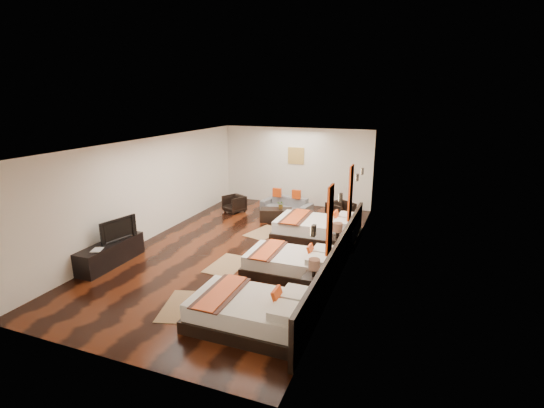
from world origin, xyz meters
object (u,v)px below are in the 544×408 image
at_px(nightstand_a, 314,285).
at_px(armchair_right, 341,212).
at_px(bed_mid, 291,263).
at_px(bed_far, 318,229).
at_px(nightstand_b, 337,245).
at_px(coffee_table, 276,215).
at_px(armchair_left, 234,204).
at_px(book, 92,250).
at_px(figurine, 129,227).
at_px(sofa, 287,205).
at_px(tv, 116,229).
at_px(table_plant, 281,205).
at_px(tv_console, 111,253).
at_px(bed_near, 252,312).

bearing_deg(nightstand_a, armchair_right, 95.09).
height_order(bed_mid, bed_far, bed_far).
distance_m(nightstand_a, nightstand_b, 2.24).
bearing_deg(coffee_table, armchair_left, 166.18).
bearing_deg(book, armchair_left, 81.21).
bearing_deg(figurine, sofa, 62.55).
bearing_deg(tv, sofa, -12.66).
xyz_separation_m(tv, table_plant, (2.63, 4.40, -0.29)).
bearing_deg(tv_console, armchair_right, 48.71).
height_order(sofa, armchair_left, armchair_left).
bearing_deg(nightstand_b, figurine, -161.28).
distance_m(bed_mid, figurine, 4.23).
bearing_deg(bed_mid, nightstand_b, 61.19).
distance_m(bed_mid, table_plant, 3.91).
relative_size(bed_mid, nightstand_a, 2.39).
distance_m(bed_near, book, 4.26).
height_order(sofa, table_plant, table_plant).
bearing_deg(armchair_right, tv_console, 173.35).
xyz_separation_m(sofa, armchair_right, (1.97, -0.45, 0.07)).
height_order(tv_console, armchair_left, armchair_left).
distance_m(bed_mid, bed_far, 2.38).
distance_m(nightstand_a, tv, 4.92).
bearing_deg(tv, bed_mid, -66.88).
bearing_deg(nightstand_a, nightstand_b, 90.00).
relative_size(bed_far, book, 7.98).
xyz_separation_m(tv, sofa, (2.48, 5.37, -0.57)).
relative_size(bed_far, sofa, 1.31).
height_order(bed_mid, armchair_right, bed_mid).
relative_size(tv, sofa, 0.55).
relative_size(nightstand_a, table_plant, 3.10).
distance_m(tv, coffee_table, 5.02).
relative_size(figurine, armchair_right, 0.42).
height_order(bed_mid, coffee_table, bed_mid).
bearing_deg(bed_mid, bed_near, -89.96).
bearing_deg(sofa, nightstand_a, -54.69).
bearing_deg(bed_near, coffee_table, 106.18).
distance_m(tv, armchair_right, 6.65).
bearing_deg(tv_console, armchair_left, 80.28).
xyz_separation_m(figurine, coffee_table, (2.53, 3.83, -0.50)).
bearing_deg(nightstand_b, armchair_left, 147.92).
height_order(bed_mid, tv_console, bed_mid).
distance_m(bed_near, tv, 4.41).
distance_m(tv_console, book, 0.61).
bearing_deg(armchair_right, sofa, 111.74).
bearing_deg(bed_mid, table_plant, 112.91).
distance_m(nightstand_a, table_plant, 5.02).
relative_size(figurine, coffee_table, 0.31).
xyz_separation_m(tv_console, armchair_left, (0.85, 4.94, 0.02)).
distance_m(sofa, table_plant, 1.02).
relative_size(book, armchair_left, 0.45).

